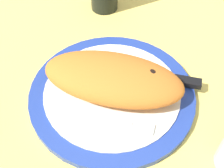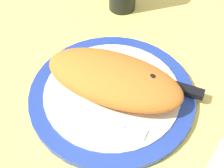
% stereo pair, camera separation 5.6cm
% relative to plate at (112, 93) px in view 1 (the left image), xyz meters
% --- Properties ---
extents(ground_plane, '(1.50, 1.50, 0.03)m').
position_rel_plate_xyz_m(ground_plane, '(0.00, 0.00, -0.02)').
color(ground_plane, '#EACC60').
extents(plate, '(0.33, 0.33, 0.02)m').
position_rel_plate_xyz_m(plate, '(0.00, 0.00, 0.00)').
color(plate, '#233D99').
rests_on(plate, ground_plane).
extents(calzone, '(0.28, 0.15, 0.06)m').
position_rel_plate_xyz_m(calzone, '(0.00, 0.01, 0.04)').
color(calzone, orange).
rests_on(calzone, plate).
extents(fork, '(0.16, 0.02, 0.00)m').
position_rel_plate_xyz_m(fork, '(0.04, -0.06, 0.01)').
color(fork, silver).
rests_on(fork, plate).
extents(knife, '(0.26, 0.04, 0.01)m').
position_rel_plate_xyz_m(knife, '(0.07, 0.06, 0.01)').
color(knife, silver).
rests_on(knife, plate).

